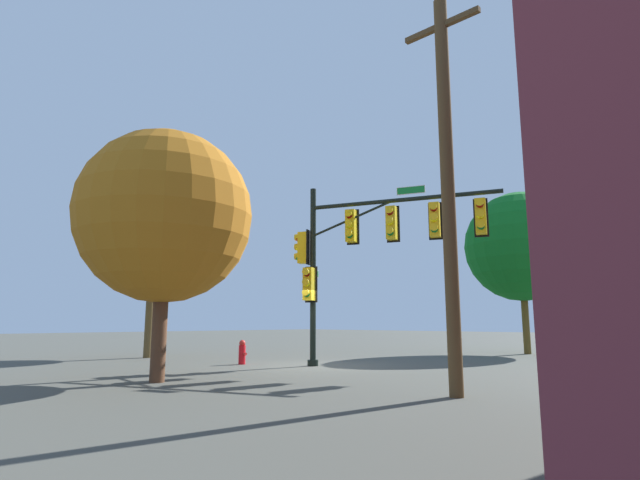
% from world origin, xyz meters
% --- Properties ---
extents(ground_plane, '(120.00, 120.00, 0.00)m').
position_xyz_m(ground_plane, '(0.00, 0.00, 0.00)').
color(ground_plane, '#484941').
extents(signal_pole_assembly, '(6.57, 3.05, 6.10)m').
position_xyz_m(signal_pole_assembly, '(1.84, 0.65, 4.09)').
color(signal_pole_assembly, black).
rests_on(signal_pole_assembly, ground_plane).
extents(utility_pole, '(1.80, 0.29, 8.50)m').
position_xyz_m(utility_pole, '(6.96, -3.13, 4.38)').
color(utility_pole, brown).
rests_on(utility_pole, ground_plane).
extents(fire_hydrant, '(0.33, 0.24, 0.83)m').
position_xyz_m(fire_hydrant, '(-2.22, -1.25, 0.41)').
color(fire_hydrant, red).
rests_on(fire_hydrant, ground_plane).
extents(tree_near, '(4.44, 4.44, 6.36)m').
position_xyz_m(tree_near, '(0.44, -5.91, 4.13)').
color(tree_near, '#553421').
rests_on(tree_near, ground_plane).
extents(tree_mid, '(3.93, 3.93, 6.57)m').
position_xyz_m(tree_mid, '(-7.64, -1.90, 4.58)').
color(tree_mid, brown).
rests_on(tree_mid, ground_plane).
extents(tree_far, '(5.17, 5.17, 7.58)m').
position_xyz_m(tree_far, '(2.81, 11.26, 4.99)').
color(tree_far, brown).
rests_on(tree_far, ground_plane).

